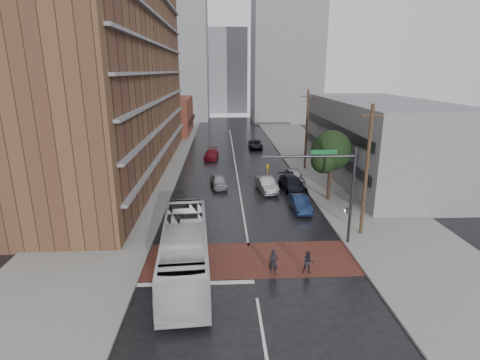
{
  "coord_description": "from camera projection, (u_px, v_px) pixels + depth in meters",
  "views": [
    {
      "loc": [
        -1.87,
        -22.09,
        12.23
      ],
      "look_at": [
        -0.36,
        7.61,
        3.5
      ],
      "focal_mm": 28.0,
      "sensor_mm": 36.0,
      "label": 1
    }
  ],
  "objects": [
    {
      "name": "transit_bus",
      "position": [
        185.0,
        249.0,
        23.08
      ],
      "size": [
        3.49,
        11.78,
        3.24
      ],
      "primitive_type": "imported",
      "rotation": [
        0.0,
        0.0,
        0.07
      ],
      "color": "silver",
      "rests_on": "ground"
    },
    {
      "name": "distant_tower_center",
      "position": [
        226.0,
        71.0,
        112.36
      ],
      "size": [
        12.0,
        10.0,
        24.0
      ],
      "primitive_type": "cube",
      "color": "gray",
      "rests_on": "ground"
    },
    {
      "name": "sidewalk_east",
      "position": [
        323.0,
        167.0,
        49.2
      ],
      "size": [
        9.0,
        90.0,
        0.15
      ],
      "primitive_type": "cube",
      "color": "gray",
      "rests_on": "ground"
    },
    {
      "name": "signal_mast",
      "position": [
        333.0,
        182.0,
        26.05
      ],
      "size": [
        6.5,
        0.3,
        7.2
      ],
      "color": "#2D2D33",
      "rests_on": "ground"
    },
    {
      "name": "car_parked_near",
      "position": [
        300.0,
        203.0,
        33.82
      ],
      "size": [
        1.5,
        4.13,
        1.35
      ],
      "primitive_type": "imported",
      "rotation": [
        0.0,
        0.0,
        0.02
      ],
      "color": "#132143",
      "rests_on": "ground"
    },
    {
      "name": "car_travel_b",
      "position": [
        266.0,
        185.0,
        39.12
      ],
      "size": [
        2.25,
        4.68,
        1.48
      ],
      "primitive_type": "imported",
      "rotation": [
        0.0,
        0.0,
        0.16
      ],
      "color": "#B8BCC0",
      "rests_on": "ground"
    },
    {
      "name": "apartment_block",
      "position": [
        115.0,
        54.0,
        43.08
      ],
      "size": [
        10.0,
        44.0,
        28.0
      ],
      "primitive_type": "cube",
      "color": "brown",
      "rests_on": "ground"
    },
    {
      "name": "suv_travel",
      "position": [
        255.0,
        144.0,
        60.99
      ],
      "size": [
        2.26,
        4.73,
        1.3
      ],
      "primitive_type": "imported",
      "rotation": [
        0.0,
        0.0,
        -0.02
      ],
      "color": "black",
      "rests_on": "ground"
    },
    {
      "name": "ground",
      "position": [
        251.0,
        263.0,
        24.7
      ],
      "size": [
        160.0,
        160.0,
        0.0
      ],
      "primitive_type": "plane",
      "color": "black",
      "rests_on": "ground"
    },
    {
      "name": "car_travel_c",
      "position": [
        211.0,
        154.0,
        53.67
      ],
      "size": [
        2.26,
        4.73,
        1.33
      ],
      "primitive_type": "imported",
      "rotation": [
        0.0,
        0.0,
        -0.09
      ],
      "color": "maroon",
      "rests_on": "ground"
    },
    {
      "name": "pedestrian_b",
      "position": [
        308.0,
        263.0,
        23.22
      ],
      "size": [
        0.81,
        0.68,
        1.5
      ],
      "primitive_type": "imported",
      "rotation": [
        0.0,
        0.0,
        -0.16
      ],
      "color": "#262125",
      "rests_on": "ground"
    },
    {
      "name": "crosswalk",
      "position": [
        251.0,
        259.0,
        25.18
      ],
      "size": [
        14.0,
        5.0,
        0.02
      ],
      "primitive_type": "cube",
      "color": "brown",
      "rests_on": "ground"
    },
    {
      "name": "building_east",
      "position": [
        379.0,
        140.0,
        43.4
      ],
      "size": [
        11.0,
        26.0,
        9.0
      ],
      "primitive_type": "cube",
      "color": "gray",
      "rests_on": "ground"
    },
    {
      "name": "distant_tower_east",
      "position": [
        286.0,
        45.0,
        89.31
      ],
      "size": [
        16.0,
        14.0,
        36.0
      ],
      "primitive_type": "cube",
      "color": "gray",
      "rests_on": "ground"
    },
    {
      "name": "storefront_west",
      "position": [
        170.0,
        116.0,
        74.88
      ],
      "size": [
        8.0,
        16.0,
        7.0
      ],
      "primitive_type": "cube",
      "color": "brown",
      "rests_on": "ground"
    },
    {
      "name": "car_parked_mid",
      "position": [
        292.0,
        184.0,
        39.34
      ],
      "size": [
        2.69,
        5.29,
        1.47
      ],
      "primitive_type": "imported",
      "rotation": [
        0.0,
        0.0,
        0.13
      ],
      "color": "black",
      "rests_on": "ground"
    },
    {
      "name": "street_tree",
      "position": [
        331.0,
        153.0,
        35.32
      ],
      "size": [
        4.2,
        4.1,
        6.9
      ],
      "color": "#332319",
      "rests_on": "ground"
    },
    {
      "name": "pedestrian_a",
      "position": [
        273.0,
        262.0,
        23.09
      ],
      "size": [
        0.7,
        0.55,
        1.68
      ],
      "primitive_type": "imported",
      "rotation": [
        0.0,
        0.0,
        -0.27
      ],
      "color": "black",
      "rests_on": "ground"
    },
    {
      "name": "utility_pole_near",
      "position": [
        367.0,
        171.0,
        27.52
      ],
      "size": [
        1.6,
        0.26,
        10.0
      ],
      "color": "#473321",
      "rests_on": "ground"
    },
    {
      "name": "car_travel_a",
      "position": [
        219.0,
        181.0,
        40.55
      ],
      "size": [
        2.11,
        4.08,
        1.33
      ],
      "primitive_type": "imported",
      "rotation": [
        0.0,
        0.0,
        0.14
      ],
      "color": "#9B9CA2",
      "rests_on": "ground"
    },
    {
      "name": "distant_tower_west",
      "position": [
        172.0,
        55.0,
        94.26
      ],
      "size": [
        18.0,
        16.0,
        32.0
      ],
      "primitive_type": "cube",
      "color": "gray",
      "rests_on": "ground"
    },
    {
      "name": "sidewalk_west",
      "position": [
        147.0,
        169.0,
        48.08
      ],
      "size": [
        9.0,
        90.0,
        0.15
      ],
      "primitive_type": "cube",
      "color": "gray",
      "rests_on": "ground"
    },
    {
      "name": "car_parked_far",
      "position": [
        294.0,
        176.0,
        42.34
      ],
      "size": [
        1.99,
        4.62,
        1.55
      ],
      "primitive_type": "imported",
      "rotation": [
        0.0,
        0.0,
        0.03
      ],
      "color": "#ACB0B4",
      "rests_on": "ground"
    },
    {
      "name": "utility_pole_far",
      "position": [
        306.0,
        130.0,
        46.68
      ],
      "size": [
        1.6,
        0.26,
        10.0
      ],
      "color": "#473321",
      "rests_on": "ground"
    }
  ]
}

